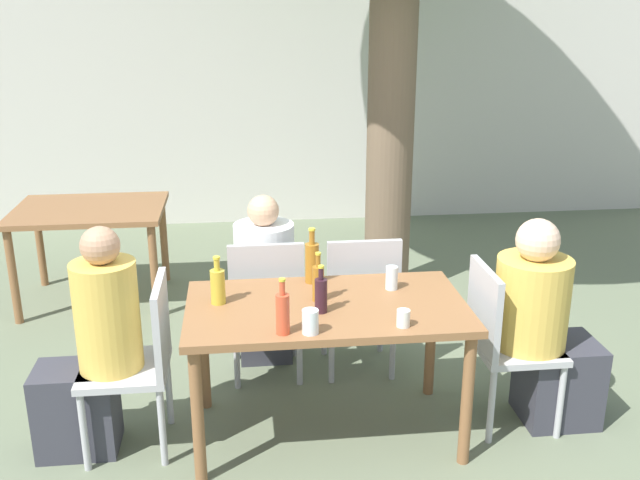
# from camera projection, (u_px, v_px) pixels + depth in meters

# --- Properties ---
(ground_plane) EXTENTS (30.00, 30.00, 0.00)m
(ground_plane) POSITION_uv_depth(u_px,v_px,m) (326.00, 432.00, 3.89)
(ground_plane) COLOR #667056
(cafe_building_wall) EXTENTS (10.00, 0.08, 2.80)m
(cafe_building_wall) POSITION_uv_depth(u_px,v_px,m) (278.00, 89.00, 7.31)
(cafe_building_wall) COLOR beige
(cafe_building_wall) RESTS_ON ground_plane
(dining_table_front) EXTENTS (1.44, 0.81, 0.76)m
(dining_table_front) POSITION_uv_depth(u_px,v_px,m) (327.00, 320.00, 3.68)
(dining_table_front) COLOR brown
(dining_table_front) RESTS_ON ground_plane
(dining_table_back) EXTENTS (1.12, 0.87, 0.76)m
(dining_table_back) POSITION_uv_depth(u_px,v_px,m) (90.00, 220.00, 5.43)
(dining_table_back) COLOR brown
(dining_table_back) RESTS_ON ground_plane
(patio_chair_0) EXTENTS (0.44, 0.44, 0.92)m
(patio_chair_0) POSITION_uv_depth(u_px,v_px,m) (141.00, 355.00, 3.63)
(patio_chair_0) COLOR #B2B2B7
(patio_chair_0) RESTS_ON ground_plane
(patio_chair_1) EXTENTS (0.44, 0.44, 0.92)m
(patio_chair_1) POSITION_uv_depth(u_px,v_px,m) (502.00, 336.00, 3.83)
(patio_chair_1) COLOR #B2B2B7
(patio_chair_1) RESTS_ON ground_plane
(patio_chair_2) EXTENTS (0.44, 0.44, 0.92)m
(patio_chair_2) POSITION_uv_depth(u_px,v_px,m) (266.00, 300.00, 4.30)
(patio_chair_2) COLOR #B2B2B7
(patio_chair_2) RESTS_ON ground_plane
(patio_chair_3) EXTENTS (0.44, 0.44, 0.92)m
(patio_chair_3) POSITION_uv_depth(u_px,v_px,m) (360.00, 296.00, 4.36)
(patio_chair_3) COLOR #B2B2B7
(patio_chair_3) RESTS_ON ground_plane
(person_seated_0) EXTENTS (0.56, 0.32, 1.22)m
(person_seated_0) POSITION_uv_depth(u_px,v_px,m) (93.00, 355.00, 3.60)
(person_seated_0) COLOR #383842
(person_seated_0) RESTS_ON ground_plane
(person_seated_1) EXTENTS (0.60, 0.40, 1.18)m
(person_seated_1) POSITION_uv_depth(u_px,v_px,m) (544.00, 332.00, 3.85)
(person_seated_1) COLOR #383842
(person_seated_1) RESTS_ON ground_plane
(person_seated_2) EXTENTS (0.37, 0.58, 1.14)m
(person_seated_2) POSITION_uv_depth(u_px,v_px,m) (265.00, 287.00, 4.53)
(person_seated_2) COLOR #383842
(person_seated_2) RESTS_ON ground_plane
(wine_bottle_0) EXTENTS (0.06, 0.06, 0.25)m
(wine_bottle_0) POSITION_uv_depth(u_px,v_px,m) (321.00, 294.00, 3.54)
(wine_bottle_0) COLOR #331923
(wine_bottle_0) RESTS_ON dining_table_front
(amber_bottle_1) EXTENTS (0.08, 0.08, 0.31)m
(amber_bottle_1) POSITION_uv_depth(u_px,v_px,m) (312.00, 261.00, 3.91)
(amber_bottle_1) COLOR #9E661E
(amber_bottle_1) RESTS_ON dining_table_front
(soda_bottle_2) EXTENTS (0.06, 0.06, 0.28)m
(soda_bottle_2) POSITION_uv_depth(u_px,v_px,m) (283.00, 312.00, 3.30)
(soda_bottle_2) COLOR #DB4C2D
(soda_bottle_2) RESTS_ON dining_table_front
(oil_cruet_3) EXTENTS (0.08, 0.08, 0.25)m
(oil_cruet_3) POSITION_uv_depth(u_px,v_px,m) (218.00, 285.00, 3.64)
(oil_cruet_3) COLOR gold
(oil_cruet_3) RESTS_ON dining_table_front
(amber_bottle_4) EXTENTS (0.06, 0.06, 0.26)m
(amber_bottle_4) POSITION_uv_depth(u_px,v_px,m) (318.00, 282.00, 3.67)
(amber_bottle_4) COLOR #9E661E
(amber_bottle_4) RESTS_ON dining_table_front
(drinking_glass_0) EXTENTS (0.08, 0.08, 0.12)m
(drinking_glass_0) POSITION_uv_depth(u_px,v_px,m) (310.00, 322.00, 3.32)
(drinking_glass_0) COLOR white
(drinking_glass_0) RESTS_ON dining_table_front
(drinking_glass_1) EXTENTS (0.07, 0.07, 0.08)m
(drinking_glass_1) POSITION_uv_depth(u_px,v_px,m) (403.00, 318.00, 3.40)
(drinking_glass_1) COLOR silver
(drinking_glass_1) RESTS_ON dining_table_front
(drinking_glass_2) EXTENTS (0.07, 0.07, 0.13)m
(drinking_glass_2) POSITION_uv_depth(u_px,v_px,m) (392.00, 278.00, 3.83)
(drinking_glass_2) COLOR silver
(drinking_glass_2) RESTS_ON dining_table_front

